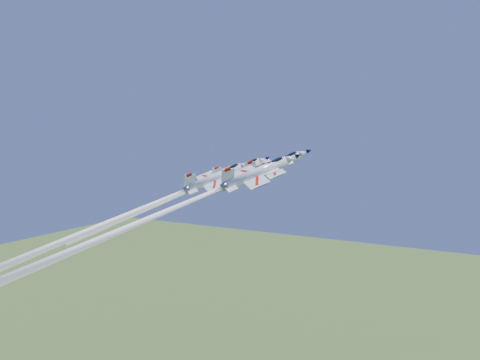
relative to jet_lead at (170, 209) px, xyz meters
The scene contains 4 objects.
jet_lead is the anchor object (origin of this frame).
jet_left 4.67m from the jet_lead, 102.54° to the left, with size 23.95×29.94×32.58m.
jet_right 10.23m from the jet_lead, 69.48° to the right, with size 32.77×41.61×47.72m.
jet_slot 10.94m from the jet_lead, 133.52° to the right, with size 31.29×40.00×46.82m.
Camera 1 is at (58.31, -103.22, 90.29)m, focal length 40.00 mm.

